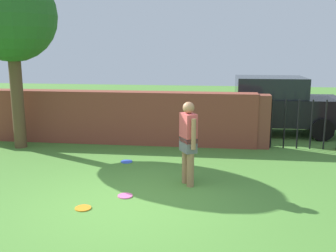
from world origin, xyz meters
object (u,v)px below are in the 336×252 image
(frisbee_pink, at_px, (125,196))
(frisbee_orange, at_px, (83,208))
(tree, at_px, (11,18))
(person, at_px, (188,140))
(car, at_px, (269,105))
(frisbee_blue, at_px, (127,162))

(frisbee_pink, height_order, frisbee_orange, same)
(frisbee_orange, bearing_deg, tree, 129.32)
(person, xyz_separation_m, car, (2.09, 4.83, -0.04))
(person, distance_m, frisbee_pink, 1.58)
(tree, relative_size, car, 1.06)
(car, bearing_deg, frisbee_blue, -136.85)
(tree, bearing_deg, car, 20.96)
(person, distance_m, car, 5.26)
(frisbee_orange, distance_m, frisbee_blue, 2.68)
(tree, distance_m, person, 5.68)
(frisbee_blue, bearing_deg, frisbee_pink, -77.50)
(frisbee_pink, bearing_deg, frisbee_orange, -132.58)
(frisbee_pink, distance_m, frisbee_blue, 2.11)
(frisbee_orange, bearing_deg, frisbee_pink, 47.42)
(person, relative_size, frisbee_orange, 6.00)
(car, distance_m, frisbee_orange, 7.28)
(tree, relative_size, frisbee_blue, 16.69)
(tree, xyz_separation_m, frisbee_orange, (2.98, -3.64, -3.31))
(tree, height_order, car, tree)
(tree, xyz_separation_m, frisbee_blue, (3.09, -0.96, -3.31))
(person, height_order, car, car)
(tree, xyz_separation_m, frisbee_pink, (3.55, -3.02, -3.31))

